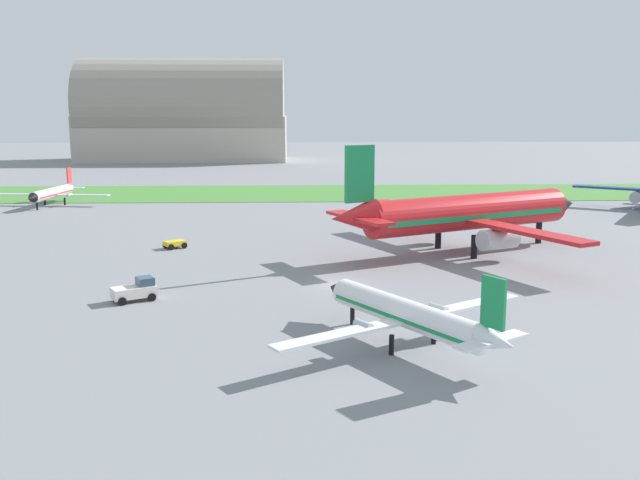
% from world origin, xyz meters
% --- Properties ---
extents(ground_plane, '(600.00, 600.00, 0.00)m').
position_xyz_m(ground_plane, '(0.00, 0.00, 0.00)').
color(ground_plane, gray).
extents(grass_taxiway_strip, '(360.00, 28.00, 0.08)m').
position_xyz_m(grass_taxiway_strip, '(0.00, 73.25, 0.04)').
color(grass_taxiway_strip, '#478438').
rests_on(grass_taxiway_strip, ground_plane).
extents(airplane_foreground_turboprop, '(18.71, 16.36, 6.40)m').
position_xyz_m(airplane_foreground_turboprop, '(3.54, -17.20, 2.34)').
color(airplane_foreground_turboprop, white).
rests_on(airplane_foreground_turboprop, ground_plane).
extents(airplane_midfield_jet, '(32.76, 32.88, 12.51)m').
position_xyz_m(airplane_midfield_jet, '(15.18, 14.63, 4.51)').
color(airplane_midfield_jet, red).
rests_on(airplane_midfield_jet, ground_plane).
extents(airplane_taxiing_turboprop, '(19.79, 16.98, 5.93)m').
position_xyz_m(airplane_taxiing_turboprop, '(-45.52, 56.81, 2.17)').
color(airplane_taxiing_turboprop, silver).
rests_on(airplane_taxiing_turboprop, ground_plane).
extents(pushback_tug_near_gate, '(4.02, 3.36, 1.95)m').
position_xyz_m(pushback_tug_near_gate, '(-17.70, -4.68, 0.91)').
color(pushback_tug_near_gate, white).
rests_on(pushback_tug_near_gate, ground_plane).
extents(baggage_cart_midfield, '(2.95, 2.79, 0.90)m').
position_xyz_m(baggage_cart_midfield, '(-18.27, 18.15, 0.57)').
color(baggage_cart_midfield, yellow).
rests_on(baggage_cart_midfield, ground_plane).
extents(hangar_distant, '(65.93, 31.20, 32.78)m').
position_xyz_m(hangar_distant, '(-39.75, 167.23, 14.19)').
color(hangar_distant, '#B2AD9E').
rests_on(hangar_distant, ground_plane).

